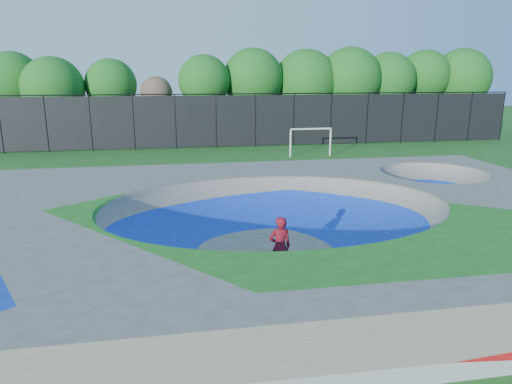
% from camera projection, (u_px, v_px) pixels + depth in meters
% --- Properties ---
extents(ground, '(120.00, 120.00, 0.00)m').
position_uv_depth(ground, '(275.00, 248.00, 14.62)').
color(ground, '#1D5618').
rests_on(ground, ground).
extents(skate_deck, '(22.00, 14.00, 1.50)m').
position_uv_depth(skate_deck, '(275.00, 226.00, 14.44)').
color(skate_deck, gray).
rests_on(skate_deck, ground).
extents(skater, '(0.65, 0.45, 1.72)m').
position_uv_depth(skater, '(280.00, 247.00, 12.38)').
color(skater, red).
rests_on(skater, ground).
extents(skateboard, '(0.81, 0.37, 0.05)m').
position_uv_depth(skateboard, '(279.00, 275.00, 12.59)').
color(skateboard, black).
rests_on(skateboard, ground).
extents(soccer_goal, '(2.91, 0.12, 1.92)m').
position_uv_depth(soccer_goal, '(311.00, 137.00, 30.70)').
color(soccer_goal, silver).
rests_on(soccer_goal, ground).
extents(fence, '(48.09, 0.09, 4.04)m').
position_uv_depth(fence, '(216.00, 120.00, 34.13)').
color(fence, black).
rests_on(fence, ground).
extents(treeline, '(52.37, 7.47, 7.79)m').
position_uv_depth(treeline, '(226.00, 81.00, 38.57)').
color(treeline, '#432B21').
rests_on(treeline, ground).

